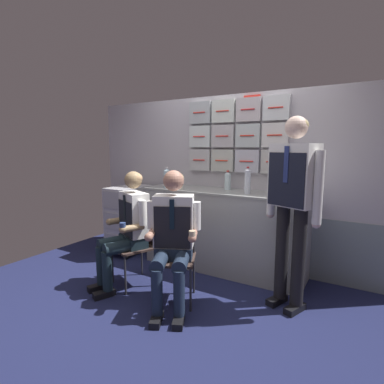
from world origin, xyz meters
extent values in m
cube|color=#1C2147|center=(0.00, 0.00, -0.02)|extent=(4.80, 4.80, 0.04)
cube|color=#B4B0B8|center=(0.00, 1.38, 1.07)|extent=(4.20, 0.06, 2.15)
cube|color=gray|center=(0.00, 1.34, 0.36)|extent=(4.12, 0.01, 0.73)
cube|color=#B3B3B6|center=(-0.40, 1.32, 1.34)|extent=(0.30, 0.06, 0.28)
cylinder|color=red|center=(-0.40, 1.28, 1.34)|extent=(0.17, 0.01, 0.01)
cube|color=#B3B6AD|center=(-0.07, 1.32, 1.34)|extent=(0.30, 0.06, 0.28)
cylinder|color=red|center=(-0.07, 1.28, 1.34)|extent=(0.17, 0.01, 0.01)
cube|color=#B2B3C2|center=(0.26, 1.32, 1.34)|extent=(0.30, 0.06, 0.28)
cylinder|color=red|center=(0.26, 1.28, 1.34)|extent=(0.17, 0.01, 0.01)
cube|color=#B3B2B0|center=(0.59, 1.32, 1.34)|extent=(0.30, 0.06, 0.28)
cylinder|color=red|center=(0.59, 1.28, 1.34)|extent=(0.17, 0.01, 0.01)
cube|color=silver|center=(-0.40, 1.32, 1.64)|extent=(0.30, 0.06, 0.28)
cylinder|color=red|center=(-0.40, 1.28, 1.64)|extent=(0.17, 0.01, 0.01)
cube|color=#B2AFB1|center=(-0.07, 1.32, 1.64)|extent=(0.30, 0.06, 0.28)
cylinder|color=red|center=(-0.07, 1.28, 1.64)|extent=(0.17, 0.01, 0.01)
cube|color=#B2BCBD|center=(0.26, 1.32, 1.64)|extent=(0.30, 0.06, 0.28)
cylinder|color=red|center=(0.26, 1.28, 1.64)|extent=(0.17, 0.01, 0.01)
cube|color=silver|center=(0.59, 1.32, 1.64)|extent=(0.30, 0.06, 0.28)
cylinder|color=red|center=(0.59, 1.28, 1.64)|extent=(0.17, 0.01, 0.01)
cube|color=#A6ADB1|center=(-0.40, 1.32, 1.95)|extent=(0.30, 0.06, 0.28)
cylinder|color=red|center=(-0.40, 1.28, 1.95)|extent=(0.17, 0.01, 0.01)
cube|color=silver|center=(-0.07, 1.32, 1.95)|extent=(0.30, 0.06, 0.28)
cylinder|color=red|center=(-0.07, 1.28, 1.95)|extent=(0.17, 0.01, 0.01)
cube|color=#BBB3B7|center=(0.26, 1.32, 1.95)|extent=(0.30, 0.06, 0.28)
cylinder|color=red|center=(0.26, 1.28, 1.95)|extent=(0.17, 0.01, 0.01)
cube|color=silver|center=(0.59, 1.32, 1.95)|extent=(0.30, 0.06, 0.28)
cylinder|color=red|center=(0.59, 1.28, 1.95)|extent=(0.17, 0.01, 0.01)
cube|color=red|center=(0.29, 1.33, 2.09)|extent=(0.20, 0.02, 0.05)
cube|color=#9A9E9C|center=(0.05, 1.09, 0.48)|extent=(1.98, 0.52, 0.96)
cube|color=gray|center=(0.05, 1.09, 0.97)|extent=(2.02, 0.53, 0.03)
sphere|color=black|center=(-1.52, 0.71, 0.04)|extent=(0.07, 0.07, 0.07)
sphere|color=black|center=(-1.21, 0.71, 0.04)|extent=(0.07, 0.07, 0.07)
sphere|color=black|center=(-1.52, 1.26, 0.04)|extent=(0.07, 0.07, 0.07)
sphere|color=black|center=(-1.21, 1.26, 0.04)|extent=(0.07, 0.07, 0.07)
cube|color=#B9B8BE|center=(-1.36, 0.98, 0.51)|extent=(0.40, 0.64, 0.88)
cube|color=#A4A3AA|center=(-1.36, 0.66, 0.22)|extent=(0.35, 0.01, 0.24)
cube|color=#A4A3AA|center=(-1.36, 0.66, 0.51)|extent=(0.35, 0.01, 0.24)
cube|color=#A4A3AA|center=(-1.36, 0.66, 0.81)|extent=(0.35, 0.01, 0.24)
cylinder|color=#28282D|center=(-1.36, 0.68, 0.93)|extent=(0.32, 0.02, 0.02)
cylinder|color=#2D2D33|center=(-0.84, 0.11, 0.21)|extent=(0.02, 0.02, 0.42)
cylinder|color=#2D2D33|center=(-0.51, -0.03, 0.21)|extent=(0.02, 0.02, 0.42)
cylinder|color=#2D2D33|center=(-0.70, 0.44, 0.21)|extent=(0.02, 0.02, 0.42)
cylinder|color=#2D2D33|center=(-0.37, 0.30, 0.21)|extent=(0.02, 0.02, 0.42)
cube|color=#3E2E28|center=(-0.61, 0.21, 0.43)|extent=(0.53, 0.53, 0.02)
cube|color=#3E2E28|center=(-0.53, 0.38, 0.64)|extent=(0.35, 0.17, 0.40)
cylinder|color=#2D2D33|center=(-0.70, 0.44, 0.64)|extent=(0.02, 0.02, 0.40)
cylinder|color=#2D2D33|center=(-0.37, 0.30, 0.64)|extent=(0.02, 0.02, 0.40)
cube|color=black|center=(-0.84, -0.10, 0.03)|extent=(0.17, 0.24, 0.06)
cube|color=black|center=(-0.67, -0.18, 0.03)|extent=(0.17, 0.24, 0.06)
cylinder|color=#17252D|center=(-0.83, -0.06, 0.26)|extent=(0.10, 0.10, 0.41)
cylinder|color=#17252D|center=(-0.66, -0.14, 0.26)|extent=(0.10, 0.10, 0.41)
cylinder|color=#17252D|center=(-0.76, 0.09, 0.49)|extent=(0.27, 0.39, 0.13)
cylinder|color=#17252D|center=(-0.59, 0.01, 0.49)|extent=(0.27, 0.39, 0.13)
cube|color=#17252D|center=(-0.61, 0.21, 0.50)|extent=(0.39, 0.32, 0.12)
cube|color=white|center=(-0.60, 0.22, 0.80)|extent=(0.40, 0.32, 0.47)
cube|color=black|center=(-0.64, 0.13, 0.76)|extent=(0.30, 0.14, 0.38)
cube|color=black|center=(-0.64, 0.12, 0.88)|extent=(0.04, 0.03, 0.26)
cylinder|color=white|center=(-0.79, 0.31, 0.85)|extent=(0.08, 0.08, 0.26)
cylinder|color=#9F8059|center=(-0.81, 0.20, 0.70)|extent=(0.16, 0.24, 0.07)
sphere|color=#9F8059|center=(-0.86, 0.10, 0.70)|extent=(0.08, 0.08, 0.08)
cylinder|color=white|center=(-0.41, 0.14, 0.85)|extent=(0.08, 0.08, 0.26)
cylinder|color=#9F8059|center=(-0.47, 0.05, 0.70)|extent=(0.16, 0.24, 0.07)
sphere|color=#9F8059|center=(-0.51, -0.05, 0.70)|extent=(0.08, 0.08, 0.08)
cylinder|color=navy|center=(-0.51, -0.05, 0.74)|extent=(0.06, 0.06, 0.06)
sphere|color=#9F8059|center=(-0.60, 0.22, 1.16)|extent=(0.19, 0.19, 0.19)
ellipsoid|color=tan|center=(-0.59, 0.24, 1.18)|extent=(0.23, 0.23, 0.13)
cylinder|color=#2D2D33|center=(-0.10, -0.11, 0.21)|extent=(0.02, 0.02, 0.42)
cylinder|color=#2D2D33|center=(0.22, 0.04, 0.21)|extent=(0.02, 0.02, 0.42)
cylinder|color=#2D2D33|center=(-0.26, 0.21, 0.21)|extent=(0.02, 0.02, 0.42)
cylinder|color=#2D2D33|center=(0.06, 0.37, 0.21)|extent=(0.02, 0.02, 0.42)
cube|color=#3E2E28|center=(-0.02, 0.13, 0.43)|extent=(0.53, 0.53, 0.02)
cube|color=#3E2E28|center=(-0.10, 0.30, 0.64)|extent=(0.34, 0.18, 0.40)
cylinder|color=#2D2D33|center=(-0.26, 0.21, 0.64)|extent=(0.02, 0.02, 0.40)
cylinder|color=#2D2D33|center=(0.06, 0.37, 0.64)|extent=(0.02, 0.02, 0.40)
cube|color=black|center=(0.06, -0.27, 0.03)|extent=(0.18, 0.24, 0.06)
cube|color=black|center=(0.24, -0.19, 0.03)|extent=(0.18, 0.24, 0.06)
cylinder|color=#1A2539|center=(0.05, -0.23, 0.26)|extent=(0.10, 0.10, 0.41)
cylinder|color=#1A2539|center=(0.22, -0.15, 0.26)|extent=(0.10, 0.10, 0.41)
cylinder|color=#1A2539|center=(-0.03, -0.07, 0.49)|extent=(0.29, 0.41, 0.13)
cylinder|color=#1A2539|center=(0.14, 0.01, 0.49)|extent=(0.29, 0.41, 0.13)
cube|color=#1A2539|center=(-0.02, 0.13, 0.50)|extent=(0.41, 0.33, 0.12)
cube|color=white|center=(-0.03, 0.15, 0.81)|extent=(0.43, 0.35, 0.50)
cube|color=black|center=(0.02, 0.05, 0.77)|extent=(0.32, 0.16, 0.40)
cube|color=black|center=(0.02, 0.04, 0.90)|extent=(0.04, 0.03, 0.28)
cylinder|color=white|center=(-0.22, 0.05, 0.86)|extent=(0.08, 0.08, 0.27)
cylinder|color=#A97661|center=(-0.16, -0.04, 0.71)|extent=(0.17, 0.25, 0.07)
sphere|color=#A97661|center=(-0.11, -0.14, 0.71)|extent=(0.08, 0.08, 0.08)
cylinder|color=white|center=(0.17, 0.24, 0.86)|extent=(0.08, 0.08, 0.27)
cylinder|color=#A97661|center=(0.20, 0.13, 0.71)|extent=(0.17, 0.25, 0.07)
sphere|color=#A97661|center=(0.25, 0.03, 0.71)|extent=(0.08, 0.08, 0.08)
cylinder|color=tan|center=(0.25, 0.03, 0.75)|extent=(0.06, 0.06, 0.06)
sphere|color=#A97661|center=(-0.03, 0.15, 1.20)|extent=(0.20, 0.20, 0.20)
ellipsoid|color=tan|center=(-0.04, 0.16, 1.22)|extent=(0.25, 0.24, 0.14)
cube|color=black|center=(0.87, 0.60, 0.03)|extent=(0.17, 0.26, 0.06)
cube|color=black|center=(1.06, 0.53, 0.03)|extent=(0.17, 0.26, 0.06)
cylinder|color=black|center=(0.89, 0.63, 0.52)|extent=(0.12, 0.12, 0.92)
cylinder|color=black|center=(1.06, 0.56, 0.52)|extent=(0.12, 0.12, 0.92)
cube|color=white|center=(0.97, 0.60, 1.26)|extent=(0.45, 0.36, 0.56)
cube|color=black|center=(0.93, 0.49, 1.23)|extent=(0.35, 0.14, 0.47)
cube|color=navy|center=(0.93, 0.48, 1.36)|extent=(0.04, 0.02, 0.32)
cylinder|color=white|center=(0.75, 0.68, 1.17)|extent=(0.08, 0.08, 0.63)
sphere|color=beige|center=(0.75, 0.68, 0.86)|extent=(0.08, 0.08, 0.08)
cylinder|color=white|center=(1.20, 0.51, 1.17)|extent=(0.08, 0.08, 0.63)
sphere|color=beige|center=(1.20, 0.51, 0.86)|extent=(0.08, 0.08, 0.08)
sphere|color=beige|center=(0.97, 0.60, 1.68)|extent=(0.20, 0.20, 0.20)
ellipsoid|color=tan|center=(0.98, 0.61, 1.70)|extent=(0.25, 0.24, 0.14)
cylinder|color=silver|center=(-0.70, 0.97, 1.10)|extent=(0.08, 0.08, 0.22)
cone|color=silver|center=(-0.70, 0.97, 1.22)|extent=(0.08, 0.08, 0.02)
cylinder|color=silver|center=(-0.70, 0.97, 1.25)|extent=(0.04, 0.04, 0.02)
cylinder|color=silver|center=(0.05, 1.22, 1.09)|extent=(0.08, 0.08, 0.20)
cone|color=silver|center=(0.05, 1.22, 1.20)|extent=(0.08, 0.08, 0.02)
cylinder|color=red|center=(0.05, 1.22, 1.22)|extent=(0.04, 0.04, 0.02)
cylinder|color=silver|center=(0.38, 1.02, 1.12)|extent=(0.07, 0.07, 0.26)
cone|color=silver|center=(0.38, 1.02, 1.26)|extent=(0.07, 0.07, 0.02)
cylinder|color=red|center=(0.38, 1.02, 1.29)|extent=(0.03, 0.03, 0.02)
cylinder|color=silver|center=(-0.46, 0.93, 1.02)|extent=(0.06, 0.06, 0.06)
cylinder|color=#382114|center=(-0.46, 0.93, 1.05)|extent=(0.05, 0.05, 0.01)
cylinder|color=navy|center=(0.67, 1.02, 1.02)|extent=(0.06, 0.06, 0.07)
cylinder|color=#382114|center=(0.67, 1.02, 1.05)|extent=(0.05, 0.05, 0.01)
camera|label=1|loc=(1.57, -2.19, 1.52)|focal=28.26mm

